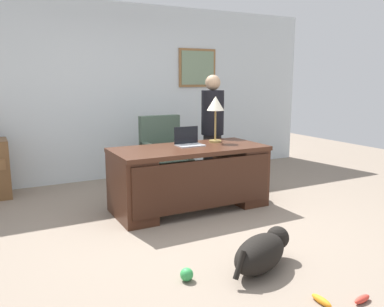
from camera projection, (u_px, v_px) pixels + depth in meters
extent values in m
plane|color=gray|center=(196.00, 229.00, 4.16)|extent=(12.00, 12.00, 0.00)
cube|color=silver|center=(118.00, 92.00, 6.17)|extent=(7.00, 0.12, 2.70)
cube|color=olive|center=(197.00, 68.00, 6.66)|extent=(0.69, 0.03, 0.63)
cube|color=gray|center=(198.00, 68.00, 6.64)|extent=(0.61, 0.01, 0.55)
cube|color=#422316|center=(189.00, 149.00, 4.70)|extent=(1.83, 0.83, 0.05)
cube|color=#422316|center=(131.00, 188.00, 4.43)|extent=(0.36, 0.77, 0.71)
cube|color=#422316|center=(240.00, 173.00, 5.11)|extent=(0.36, 0.77, 0.71)
cube|color=#381E13|center=(205.00, 185.00, 4.43)|extent=(1.73, 0.04, 0.57)
cube|color=#475B4C|center=(167.00, 164.00, 5.58)|extent=(0.60, 0.58, 0.18)
cylinder|color=black|center=(167.00, 180.00, 5.62)|extent=(0.10, 0.10, 0.28)
cylinder|color=black|center=(167.00, 188.00, 5.64)|extent=(0.52, 0.52, 0.05)
cube|color=#475B4C|center=(160.00, 135.00, 5.72)|extent=(0.60, 0.12, 0.58)
cube|color=#475B4C|center=(149.00, 152.00, 5.42)|extent=(0.08, 0.50, 0.22)
cube|color=#475B4C|center=(183.00, 149.00, 5.66)|extent=(0.08, 0.50, 0.22)
cylinder|color=#262323|center=(212.00, 161.00, 5.73)|extent=(0.26, 0.26, 0.77)
cylinder|color=black|center=(213.00, 113.00, 5.60)|extent=(0.32, 0.32, 0.63)
sphere|color=tan|center=(213.00, 83.00, 5.52)|extent=(0.21, 0.21, 0.21)
ellipsoid|color=black|center=(260.00, 254.00, 3.22)|extent=(0.69, 0.52, 0.30)
sphere|color=black|center=(278.00, 238.00, 3.45)|extent=(0.20, 0.20, 0.20)
cylinder|color=black|center=(240.00, 265.00, 2.98)|extent=(0.15, 0.10, 0.21)
cube|color=#B2B5BA|center=(190.00, 145.00, 4.77)|extent=(0.32, 0.22, 0.01)
cube|color=black|center=(186.00, 135.00, 4.84)|extent=(0.32, 0.01, 0.21)
cylinder|color=#9E8447|center=(215.00, 141.00, 5.07)|extent=(0.16, 0.16, 0.02)
cylinder|color=#9E8447|center=(215.00, 125.00, 5.03)|extent=(0.02, 0.02, 0.38)
cone|color=silver|center=(216.00, 103.00, 4.97)|extent=(0.22, 0.22, 0.18)
sphere|color=green|center=(187.00, 274.00, 3.08)|extent=(0.10, 0.10, 0.10)
ellipsoid|color=orange|center=(321.00, 300.00, 2.77)|extent=(0.05, 0.18, 0.05)
ellipsoid|color=#E53F33|center=(362.00, 299.00, 2.79)|extent=(0.17, 0.07, 0.05)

